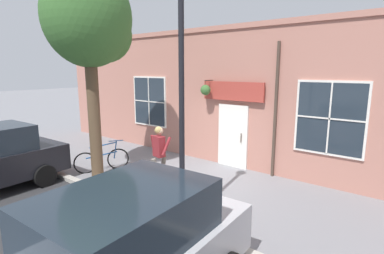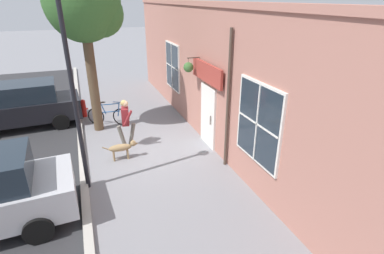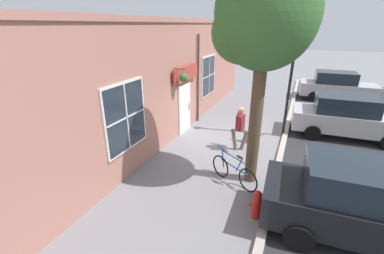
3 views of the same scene
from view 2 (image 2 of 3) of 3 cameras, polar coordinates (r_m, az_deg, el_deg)
ground_plane at (r=10.24m, az=-8.96°, el=-4.42°), size 90.00×90.00×0.00m
storefront_facade at (r=10.07m, az=3.46°, el=9.57°), size 0.95×18.00×4.64m
pedestrian_walking at (r=10.23m, az=-12.53°, el=1.48°), size 0.67×0.61×1.68m
dog_on_leash at (r=9.70m, az=-13.17°, el=-3.83°), size 1.12×0.27×0.61m
street_tree_by_curb at (r=11.31m, az=-19.57°, el=21.12°), size 2.59×2.27×6.06m
leaning_bicycle at (r=12.49m, az=-15.61°, el=2.14°), size 1.57×0.84×1.00m
parked_car_nearest_curb at (r=13.39m, az=-29.57°, el=3.59°), size 4.38×2.10×1.75m
street_lamp at (r=7.50m, az=-22.61°, el=11.96°), size 0.32×0.32×5.39m
fire_hydrant at (r=13.64m, az=-19.94°, el=3.45°), size 0.34×0.20×0.77m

